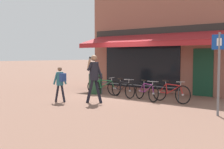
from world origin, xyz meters
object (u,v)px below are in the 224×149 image
bicycle_red (171,93)px  parking_sign (219,65)px  bicycle_green (104,87)px  pedestrian_child (60,80)px  bicycle_black (123,89)px  bicycle_purple (146,91)px  pedestrian_adult (94,73)px  litter_bin (96,82)px

bicycle_red → parking_sign: size_ratio=0.72×
bicycle_green → pedestrian_child: size_ratio=1.26×
pedestrian_child → bicycle_black: bearing=-107.2°
bicycle_purple → bicycle_red: size_ratio=0.87×
pedestrian_adult → pedestrian_child: 1.35m
pedestrian_adult → litter_bin: (-1.67, 1.99, -0.59)m
bicycle_black → pedestrian_child: 2.78m
bicycle_green → bicycle_purple: 2.36m
bicycle_red → parking_sign: bearing=-20.3°
bicycle_black → bicycle_purple: bicycle_purple is taller
bicycle_green → bicycle_purple: size_ratio=1.11×
bicycle_purple → pedestrian_adult: size_ratio=0.84×
bicycle_black → pedestrian_adult: 1.99m
litter_bin → parking_sign: 6.32m
pedestrian_adult → pedestrian_child: pedestrian_adult is taller
pedestrian_child → litter_bin: size_ratio=1.28×
bicycle_purple → litter_bin: 2.94m
bicycle_red → litter_bin: 3.89m
parking_sign → pedestrian_adult: bearing=-172.9°
bicycle_purple → pedestrian_adult: (-1.25, -1.72, 0.76)m
bicycle_black → bicycle_red: (2.21, 0.05, 0.01)m
bicycle_green → parking_sign: parking_sign is taller
bicycle_black → bicycle_red: size_ratio=0.91×
bicycle_red → litter_bin: size_ratio=1.65×
bicycle_green → litter_bin: 0.59m
pedestrian_adult → litter_bin: bearing=-54.6°
litter_bin → pedestrian_adult: bearing=-49.9°
bicycle_red → bicycle_black: bearing=-167.4°
bicycle_green → pedestrian_child: pedestrian_child is taller
pedestrian_adult → pedestrian_child: bearing=24.3°
bicycle_green → pedestrian_adult: pedestrian_adult is taller
pedestrian_child → parking_sign: bearing=-160.0°
bicycle_purple → bicycle_red: bearing=36.0°
bicycle_green → pedestrian_adult: size_ratio=0.94×
bicycle_green → bicycle_red: size_ratio=0.97×
bicycle_red → pedestrian_child: bearing=-131.8°
bicycle_black → pedestrian_adult: pedestrian_adult is taller
bicycle_red → pedestrian_child: pedestrian_child is taller
bicycle_black → parking_sign: 4.72m
bicycle_red → parking_sign: 2.80m
bicycle_red → parking_sign: parking_sign is taller
bicycle_purple → pedestrian_child: (-2.40, -2.36, 0.49)m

